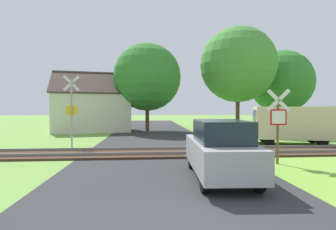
# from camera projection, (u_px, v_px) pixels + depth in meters

# --- Properties ---
(road_asphalt) EXTENTS (7.04, 80.00, 0.01)m
(road_asphalt) POSITION_uv_depth(u_px,v_px,m) (172.00, 205.00, 5.80)
(road_asphalt) COLOR #2D2D30
(road_asphalt) RESTS_ON ground
(rail_track) EXTENTS (60.00, 2.60, 0.22)m
(rail_track) POSITION_uv_depth(u_px,v_px,m) (159.00, 153.00, 12.26)
(rail_track) COLOR #422D1E
(rail_track) RESTS_ON ground
(stop_sign_near) EXTENTS (0.87, 0.20, 2.87)m
(stop_sign_near) POSITION_uv_depth(u_px,v_px,m) (278.00, 121.00, 9.97)
(stop_sign_near) COLOR brown
(stop_sign_near) RESTS_ON ground
(crossing_sign_far) EXTENTS (0.86, 0.21, 3.96)m
(crossing_sign_far) POSITION_uv_depth(u_px,v_px,m) (72.00, 107.00, 14.35)
(crossing_sign_far) COLOR #9E9EA5
(crossing_sign_far) RESTS_ON ground
(house) EXTENTS (7.80, 6.47, 5.56)m
(house) POSITION_uv_depth(u_px,v_px,m) (93.00, 110.00, 24.51)
(house) COLOR beige
(house) RESTS_ON ground
(tree_far) EXTENTS (6.54, 6.54, 8.22)m
(tree_far) POSITION_uv_depth(u_px,v_px,m) (281.00, 82.00, 27.56)
(tree_far) COLOR #513823
(tree_far) RESTS_ON ground
(tree_right) EXTENTS (7.04, 7.04, 9.75)m
(tree_right) POSITION_uv_depth(u_px,v_px,m) (238.00, 65.00, 24.53)
(tree_right) COLOR #513823
(tree_right) RESTS_ON ground
(tree_center) EXTENTS (6.22, 6.22, 8.13)m
(tree_center) POSITION_uv_depth(u_px,v_px,m) (147.00, 77.00, 24.17)
(tree_center) COLOR #513823
(tree_center) RESTS_ON ground
(mail_truck) EXTENTS (5.21, 3.03, 2.24)m
(mail_truck) POSITION_uv_depth(u_px,v_px,m) (288.00, 123.00, 15.66)
(mail_truck) COLOR beige
(mail_truck) RESTS_ON ground
(parked_car) EXTENTS (1.82, 4.07, 1.78)m
(parked_car) POSITION_uv_depth(u_px,v_px,m) (220.00, 149.00, 7.95)
(parked_car) COLOR #99999E
(parked_car) RESTS_ON ground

